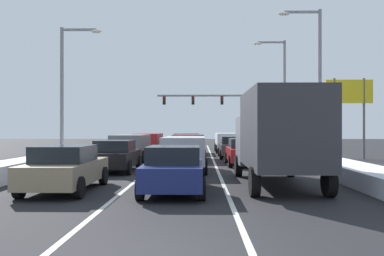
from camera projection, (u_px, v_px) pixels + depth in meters
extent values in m
plane|color=black|center=(185.00, 165.00, 23.42)|extent=(120.00, 120.00, 0.00)
cube|color=silver|center=(213.00, 160.00, 27.65)|extent=(0.14, 46.90, 0.01)
cube|color=silver|center=(162.00, 160.00, 27.72)|extent=(0.14, 46.90, 0.01)
cube|color=white|center=(293.00, 155.00, 27.55)|extent=(1.84, 46.90, 0.62)
cube|color=white|center=(83.00, 154.00, 27.82)|extent=(1.50, 46.90, 0.70)
cube|color=slate|center=(265.00, 141.00, 17.72)|extent=(2.35, 2.20, 2.00)
cube|color=#333338|center=(282.00, 129.00, 14.12)|extent=(2.35, 5.00, 2.60)
cylinder|color=black|center=(238.00, 166.00, 18.04)|extent=(0.28, 0.92, 0.92)
cylinder|color=black|center=(290.00, 166.00, 17.99)|extent=(0.28, 0.92, 0.92)
cylinder|color=black|center=(255.00, 182.00, 12.64)|extent=(0.28, 0.92, 0.92)
cylinder|color=black|center=(329.00, 182.00, 12.59)|extent=(0.28, 0.92, 0.92)
cube|color=maroon|center=(244.00, 154.00, 23.58)|extent=(1.82, 4.50, 0.70)
cube|color=black|center=(244.00, 143.00, 23.43)|extent=(1.64, 2.20, 0.55)
cube|color=red|center=(235.00, 154.00, 21.39)|extent=(0.24, 0.08, 0.14)
cube|color=red|center=(262.00, 154.00, 21.37)|extent=(0.24, 0.08, 0.14)
cylinder|color=black|center=(227.00, 157.00, 25.15)|extent=(0.22, 0.66, 0.66)
cylinder|color=black|center=(256.00, 157.00, 25.11)|extent=(0.22, 0.66, 0.66)
cylinder|color=black|center=(230.00, 161.00, 22.05)|extent=(0.22, 0.66, 0.66)
cylinder|color=black|center=(264.00, 162.00, 22.01)|extent=(0.22, 0.66, 0.66)
cube|color=#38383D|center=(233.00, 149.00, 29.59)|extent=(1.82, 4.50, 0.70)
cube|color=black|center=(233.00, 140.00, 29.44)|extent=(1.64, 2.20, 0.55)
cube|color=red|center=(225.00, 149.00, 27.40)|extent=(0.24, 0.08, 0.14)
cube|color=red|center=(246.00, 149.00, 27.37)|extent=(0.24, 0.08, 0.14)
cylinder|color=black|center=(219.00, 152.00, 31.15)|extent=(0.22, 0.66, 0.66)
cylinder|color=black|center=(243.00, 152.00, 31.12)|extent=(0.22, 0.66, 0.66)
cylinder|color=black|center=(221.00, 154.00, 28.05)|extent=(0.22, 0.66, 0.66)
cylinder|color=black|center=(248.00, 154.00, 28.02)|extent=(0.22, 0.66, 0.66)
cube|color=silver|center=(227.00, 140.00, 36.23)|extent=(1.95, 4.90, 1.25)
cube|color=black|center=(229.00, 138.00, 33.82)|extent=(1.56, 0.06, 0.55)
cube|color=red|center=(220.00, 142.00, 33.84)|extent=(0.20, 0.08, 0.28)
cube|color=red|center=(239.00, 142.00, 33.81)|extent=(0.20, 0.08, 0.28)
cylinder|color=black|center=(216.00, 147.00, 37.95)|extent=(0.25, 0.74, 0.74)
cylinder|color=black|center=(237.00, 147.00, 37.91)|extent=(0.25, 0.74, 0.74)
cylinder|color=black|center=(217.00, 149.00, 34.55)|extent=(0.25, 0.74, 0.74)
cylinder|color=black|center=(240.00, 149.00, 34.51)|extent=(0.25, 0.74, 0.74)
cube|color=navy|center=(174.00, 173.00, 13.53)|extent=(1.82, 4.50, 0.70)
cube|color=black|center=(174.00, 155.00, 13.38)|extent=(1.64, 2.20, 0.55)
cube|color=red|center=(144.00, 177.00, 11.34)|extent=(0.24, 0.08, 0.14)
cube|color=red|center=(195.00, 177.00, 11.31)|extent=(0.24, 0.08, 0.14)
cylinder|color=black|center=(152.00, 177.00, 15.09)|extent=(0.22, 0.66, 0.66)
cylinder|color=black|center=(202.00, 177.00, 15.06)|extent=(0.22, 0.66, 0.66)
cylinder|color=black|center=(140.00, 189.00, 11.99)|extent=(0.22, 0.66, 0.66)
cylinder|color=black|center=(202.00, 189.00, 11.96)|extent=(0.22, 0.66, 0.66)
cube|color=#B7BABF|center=(184.00, 150.00, 20.20)|extent=(1.95, 4.90, 1.25)
cube|color=black|center=(182.00, 146.00, 17.80)|extent=(1.56, 0.06, 0.55)
cube|color=red|center=(164.00, 155.00, 17.82)|extent=(0.20, 0.08, 0.28)
cube|color=red|center=(201.00, 155.00, 17.79)|extent=(0.20, 0.08, 0.28)
cylinder|color=black|center=(168.00, 161.00, 21.92)|extent=(0.25, 0.74, 0.74)
cylinder|color=black|center=(204.00, 161.00, 21.88)|extent=(0.25, 0.74, 0.74)
cylinder|color=black|center=(162.00, 167.00, 18.52)|extent=(0.25, 0.74, 0.74)
cylinder|color=black|center=(205.00, 167.00, 18.49)|extent=(0.25, 0.74, 0.74)
cube|color=maroon|center=(189.00, 144.00, 27.54)|extent=(1.95, 4.90, 1.25)
cube|color=black|center=(188.00, 141.00, 25.13)|extent=(1.56, 0.06, 0.55)
cube|color=red|center=(175.00, 147.00, 25.15)|extent=(0.20, 0.08, 0.28)
cube|color=red|center=(201.00, 147.00, 25.12)|extent=(0.20, 0.08, 0.28)
cylinder|color=black|center=(176.00, 153.00, 29.25)|extent=(0.25, 0.74, 0.74)
cylinder|color=black|center=(203.00, 153.00, 29.22)|extent=(0.25, 0.74, 0.74)
cylinder|color=black|center=(173.00, 156.00, 25.85)|extent=(0.25, 0.74, 0.74)
cylinder|color=black|center=(204.00, 156.00, 25.82)|extent=(0.25, 0.74, 0.74)
cube|color=#1E5633|center=(187.00, 141.00, 34.70)|extent=(1.95, 4.90, 1.25)
cube|color=black|center=(186.00, 138.00, 32.29)|extent=(1.56, 0.06, 0.55)
cube|color=red|center=(176.00, 143.00, 32.31)|extent=(0.20, 0.08, 0.28)
cube|color=red|center=(196.00, 143.00, 32.28)|extent=(0.20, 0.08, 0.28)
cylinder|color=black|center=(177.00, 148.00, 36.41)|extent=(0.25, 0.74, 0.74)
cylinder|color=black|center=(199.00, 148.00, 36.38)|extent=(0.25, 0.74, 0.74)
cylinder|color=black|center=(174.00, 150.00, 33.01)|extent=(0.25, 0.74, 0.74)
cylinder|color=black|center=(198.00, 150.00, 32.98)|extent=(0.25, 0.74, 0.74)
cube|color=#937F60|center=(66.00, 172.00, 13.85)|extent=(1.82, 4.50, 0.70)
cube|color=black|center=(65.00, 154.00, 13.70)|extent=(1.64, 2.20, 0.55)
cube|color=red|center=(16.00, 176.00, 11.66)|extent=(0.24, 0.08, 0.14)
cube|color=red|center=(65.00, 176.00, 11.64)|extent=(0.24, 0.08, 0.14)
cylinder|color=black|center=(56.00, 176.00, 15.42)|extent=(0.22, 0.66, 0.66)
cylinder|color=black|center=(103.00, 176.00, 15.38)|extent=(0.22, 0.66, 0.66)
cylinder|color=black|center=(19.00, 187.00, 12.32)|extent=(0.22, 0.66, 0.66)
cylinder|color=black|center=(79.00, 188.00, 12.28)|extent=(0.22, 0.66, 0.66)
cube|color=black|center=(116.00, 158.00, 20.16)|extent=(1.82, 4.50, 0.70)
cube|color=black|center=(115.00, 146.00, 20.01)|extent=(1.64, 2.20, 0.55)
cube|color=red|center=(89.00, 159.00, 17.97)|extent=(0.24, 0.08, 0.14)
cube|color=red|center=(121.00, 159.00, 17.95)|extent=(0.24, 0.08, 0.14)
cylinder|color=black|center=(105.00, 162.00, 21.73)|extent=(0.22, 0.66, 0.66)
cylinder|color=black|center=(139.00, 162.00, 21.69)|extent=(0.22, 0.66, 0.66)
cylinder|color=black|center=(89.00, 168.00, 18.63)|extent=(0.22, 0.66, 0.66)
cylinder|color=black|center=(129.00, 168.00, 18.59)|extent=(0.22, 0.66, 0.66)
cube|color=slate|center=(131.00, 144.00, 27.06)|extent=(1.95, 4.90, 1.25)
cube|color=black|center=(124.00, 141.00, 24.65)|extent=(1.56, 0.06, 0.55)
cube|color=red|center=(111.00, 148.00, 24.68)|extent=(0.20, 0.08, 0.28)
cube|color=red|center=(138.00, 148.00, 24.65)|extent=(0.20, 0.08, 0.28)
cylinder|color=black|center=(121.00, 153.00, 28.78)|extent=(0.25, 0.74, 0.74)
cylinder|color=black|center=(149.00, 153.00, 28.74)|extent=(0.25, 0.74, 0.74)
cylinder|color=black|center=(111.00, 157.00, 25.38)|extent=(0.25, 0.74, 0.74)
cylinder|color=black|center=(142.00, 157.00, 25.34)|extent=(0.25, 0.74, 0.74)
cube|color=maroon|center=(149.00, 141.00, 34.22)|extent=(1.95, 4.90, 1.25)
cube|color=black|center=(145.00, 138.00, 31.81)|extent=(1.56, 0.06, 0.55)
cube|color=red|center=(134.00, 143.00, 31.83)|extent=(0.20, 0.08, 0.28)
cube|color=red|center=(155.00, 143.00, 31.80)|extent=(0.20, 0.08, 0.28)
cylinder|color=black|center=(140.00, 148.00, 35.93)|extent=(0.25, 0.74, 0.74)
cylinder|color=black|center=(162.00, 148.00, 35.90)|extent=(0.25, 0.74, 0.74)
cylinder|color=black|center=(134.00, 150.00, 32.53)|extent=(0.25, 0.74, 0.74)
cylinder|color=black|center=(158.00, 150.00, 32.50)|extent=(0.25, 0.74, 0.74)
cylinder|color=slate|center=(249.00, 120.00, 48.88)|extent=(0.28, 0.28, 6.20)
cube|color=slate|center=(203.00, 96.00, 48.99)|extent=(10.80, 0.20, 0.20)
cube|color=black|center=(222.00, 100.00, 48.94)|extent=(0.34, 0.34, 0.95)
sphere|color=red|center=(222.00, 98.00, 48.76)|extent=(0.22, 0.22, 0.22)
sphere|color=#593F0C|center=(222.00, 100.00, 48.76)|extent=(0.22, 0.22, 0.22)
sphere|color=#0C3819|center=(222.00, 103.00, 48.75)|extent=(0.22, 0.22, 0.22)
cube|color=black|center=(193.00, 101.00, 49.01)|extent=(0.34, 0.34, 0.95)
sphere|color=red|center=(193.00, 98.00, 48.82)|extent=(0.22, 0.22, 0.22)
sphere|color=#593F0C|center=(193.00, 100.00, 48.82)|extent=(0.22, 0.22, 0.22)
sphere|color=#0C3819|center=(193.00, 103.00, 48.82)|extent=(0.22, 0.22, 0.22)
cube|color=black|center=(164.00, 101.00, 49.08)|extent=(0.34, 0.34, 0.95)
sphere|color=red|center=(164.00, 98.00, 48.89)|extent=(0.22, 0.22, 0.22)
sphere|color=#593F0C|center=(164.00, 100.00, 48.89)|extent=(0.22, 0.22, 0.22)
sphere|color=#0C3819|center=(164.00, 103.00, 48.89)|extent=(0.22, 0.22, 0.22)
cylinder|color=gray|center=(320.00, 86.00, 25.40)|extent=(0.22, 0.22, 9.34)
cube|color=gray|center=(302.00, 12.00, 25.43)|extent=(2.20, 0.14, 0.14)
ellipsoid|color=#EAE5C6|center=(284.00, 14.00, 25.45)|extent=(0.70, 0.36, 0.24)
cylinder|color=gray|center=(285.00, 97.00, 33.94)|extent=(0.22, 0.22, 9.26)
cube|color=gray|center=(271.00, 42.00, 33.96)|extent=(2.20, 0.14, 0.14)
ellipsoid|color=#EAE5C6|center=(257.00, 44.00, 33.99)|extent=(0.70, 0.36, 0.24)
cylinder|color=gray|center=(62.00, 94.00, 26.44)|extent=(0.22, 0.22, 8.49)
cube|color=gray|center=(79.00, 30.00, 26.42)|extent=(2.20, 0.14, 0.14)
ellipsoid|color=#EAE5C6|center=(96.00, 31.00, 26.40)|extent=(0.70, 0.36, 0.24)
cylinder|color=#59595B|center=(334.00, 119.00, 28.36)|extent=(0.16, 0.16, 5.50)
cylinder|color=#59595B|center=(364.00, 119.00, 28.32)|extent=(0.16, 0.16, 5.50)
cube|color=yellow|center=(349.00, 91.00, 28.35)|extent=(3.20, 0.12, 1.60)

